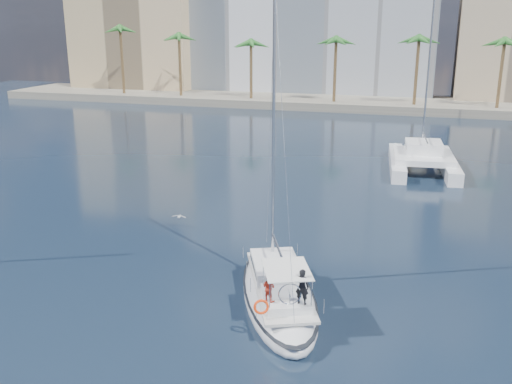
% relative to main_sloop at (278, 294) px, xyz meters
% --- Properties ---
extents(ground, '(160.00, 160.00, 0.00)m').
position_rel_main_sloop_xyz_m(ground, '(-2.46, 3.96, -0.48)').
color(ground, black).
rests_on(ground, ground).
extents(quay, '(120.00, 14.00, 1.20)m').
position_rel_main_sloop_xyz_m(quay, '(-2.46, 64.96, 0.12)').
color(quay, gray).
rests_on(quay, ground).
extents(building_modern, '(42.00, 16.00, 28.00)m').
position_rel_main_sloop_xyz_m(building_modern, '(-14.46, 76.96, 13.52)').
color(building_modern, silver).
rests_on(building_modern, ground).
extents(building_tan_left, '(22.00, 14.00, 22.00)m').
position_rel_main_sloop_xyz_m(building_tan_left, '(-44.46, 72.96, 10.52)').
color(building_tan_left, tan).
rests_on(building_tan_left, ground).
extents(palm_left, '(3.60, 3.60, 12.30)m').
position_rel_main_sloop_xyz_m(palm_left, '(-36.46, 60.96, 9.80)').
color(palm_left, brown).
rests_on(palm_left, ground).
extents(palm_centre, '(3.60, 3.60, 12.30)m').
position_rel_main_sloop_xyz_m(palm_centre, '(-2.46, 60.96, 9.80)').
color(palm_centre, brown).
rests_on(palm_centre, ground).
extents(main_sloop, '(6.76, 10.34, 14.69)m').
position_rel_main_sloop_xyz_m(main_sloop, '(0.00, 0.00, 0.00)').
color(main_sloop, white).
rests_on(main_sloop, ground).
extents(catamaran, '(6.48, 11.46, 16.18)m').
position_rel_main_sloop_xyz_m(catamaran, '(5.84, 27.62, 0.64)').
color(catamaran, white).
rests_on(catamaran, ground).
extents(seagull, '(0.95, 0.41, 0.18)m').
position_rel_main_sloop_xyz_m(seagull, '(-8.51, 7.99, 0.25)').
color(seagull, silver).
rests_on(seagull, ground).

